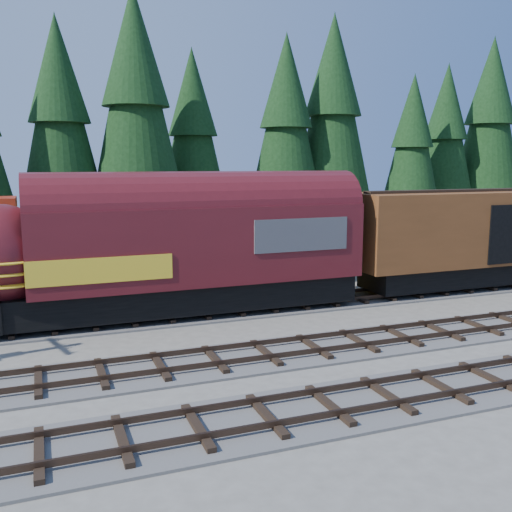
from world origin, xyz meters
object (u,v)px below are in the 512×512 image
object	(u,v)px
depot	(222,227)
pickup_truck_a	(74,278)
locomotive	(159,255)
boxcar	(484,234)

from	to	relation	value
depot	pickup_truck_a	size ratio (longest dim) A/B	2.09
depot	pickup_truck_a	distance (m)	8.19
locomotive	boxcar	bearing A→B (deg)	0.00
depot	boxcar	size ratio (longest dim) A/B	0.86
depot	locomotive	size ratio (longest dim) A/B	0.75
depot	pickup_truck_a	bearing A→B (deg)	-175.27
locomotive	boxcar	world-z (taller)	boxcar
boxcar	pickup_truck_a	size ratio (longest dim) A/B	2.44
boxcar	depot	bearing A→B (deg)	151.89
depot	locomotive	distance (m)	8.06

